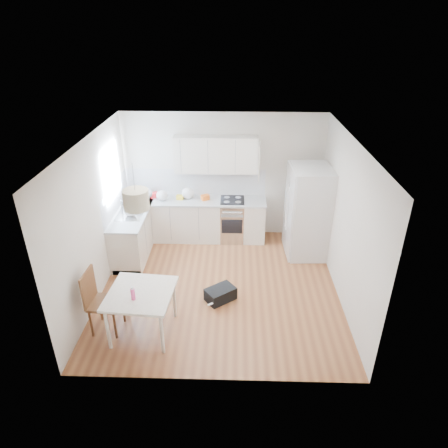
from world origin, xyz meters
The scene contains 29 objects.
floor centered at (0.00, 0.00, 0.00)m, with size 4.20×4.20×0.00m, color brown.
ceiling centered at (0.00, 0.00, 2.70)m, with size 4.20×4.20×0.00m, color white.
wall_back centered at (0.00, 2.10, 1.35)m, with size 4.20×4.20×0.00m, color beige.
wall_left centered at (-2.10, 0.00, 1.35)m, with size 4.20×4.20×0.00m, color beige.
wall_right centered at (2.10, 0.00, 1.35)m, with size 4.20×4.20×0.00m, color beige.
window_glassblock centered at (-2.09, 1.15, 1.75)m, with size 0.02×1.00×1.00m, color #BFE0F9.
cabinets_back centered at (-0.60, 1.80, 0.44)m, with size 3.00×0.60×0.88m, color silver.
cabinets_left centered at (-1.80, 1.20, 0.44)m, with size 0.60×1.80×0.88m, color silver.
counter_back centered at (-0.60, 1.80, 0.90)m, with size 3.02×0.64×0.04m, color #B5B7BA.
counter_left centered at (-1.80, 1.20, 0.90)m, with size 0.64×1.82×0.04m, color #B5B7BA.
backsplash_back centered at (-0.60, 2.09, 1.21)m, with size 3.00×0.01×0.58m, color white.
backsplash_left centered at (-2.09, 1.20, 1.21)m, with size 0.01×1.80×0.58m, color white.
upper_cabinets centered at (-0.15, 1.94, 1.88)m, with size 1.70×0.32×0.75m, color silver.
range_oven centered at (0.20, 1.80, 0.44)m, with size 0.50×0.61×0.88m, color #B4B7B9, non-canonical shape.
sink centered at (-1.80, 1.15, 0.92)m, with size 0.50×0.80×0.16m, color #B4B7B9, non-canonical shape.
refrigerator centered at (1.72, 1.28, 0.92)m, with size 0.88×0.92×1.84m, color silver, non-canonical shape.
dining_table centered at (-1.13, -1.20, 0.67)m, with size 1.03×1.03×0.75m.
dining_chair centered at (-1.70, -1.15, 0.53)m, with size 0.44×0.44×1.05m, color #543519, non-canonical shape.
drink_bottle centered at (-1.19, -1.36, 0.86)m, with size 0.06×0.06×0.22m, color #F5448D.
gym_bag centered at (0.03, -0.37, 0.11)m, with size 0.49×0.32×0.23m, color black.
pendant_lamp centered at (-1.08, -1.03, 2.18)m, with size 0.35×0.35×0.27m, color #C3B996.
grocery_bag_a centered at (-1.63, 1.84, 1.04)m, with size 0.26×0.22×0.23m, color white.
grocery_bag_b centered at (-1.28, 1.75, 1.03)m, with size 0.25×0.21×0.22m, color white.
grocery_bag_c centered at (-0.74, 1.86, 1.04)m, with size 0.27×0.23×0.24m, color white.
grocery_bag_d centered at (-1.79, 1.35, 1.03)m, with size 0.25×0.21×0.23m, color white.
grocery_bag_e centered at (-1.78, 0.99, 1.03)m, with size 0.24×0.20×0.21m, color white.
snack_orange centered at (-0.37, 1.80, 0.98)m, with size 0.16×0.10×0.11m, color #DB5613.
snack_yellow centered at (-0.91, 1.81, 0.97)m, with size 0.14×0.09×0.10m, color gold.
snack_red centered at (-1.49, 1.89, 0.98)m, with size 0.16×0.10×0.11m, color red.
Camera 1 is at (0.26, -5.91, 4.38)m, focal length 32.00 mm.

